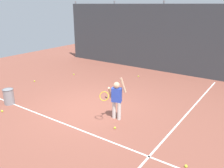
# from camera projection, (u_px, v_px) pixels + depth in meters

# --- Properties ---
(ground_plane) EXTENTS (20.00, 20.00, 0.00)m
(ground_plane) POSITION_uv_depth(u_px,v_px,m) (88.00, 108.00, 8.08)
(ground_plane) COLOR brown
(court_line_baseline) EXTENTS (9.00, 0.05, 0.00)m
(court_line_baseline) POSITION_uv_depth(u_px,v_px,m) (61.00, 123.00, 7.11)
(court_line_baseline) COLOR white
(court_line_baseline) RESTS_ON ground
(court_line_sideline) EXTENTS (0.05, 9.00, 0.00)m
(court_line_sideline) POSITION_uv_depth(u_px,v_px,m) (181.00, 120.00, 7.27)
(court_line_sideline) COLOR white
(court_line_sideline) RESTS_ON ground
(back_fence_windscreen) EXTENTS (12.15, 0.08, 3.42)m
(back_fence_windscreen) POSITION_uv_depth(u_px,v_px,m) (161.00, 39.00, 12.10)
(back_fence_windscreen) COLOR #383D42
(back_fence_windscreen) RESTS_ON ground
(fence_post_0) EXTENTS (0.09, 0.09, 3.57)m
(fence_post_0) POSITION_uv_depth(u_px,v_px,m) (77.00, 30.00, 15.33)
(fence_post_0) COLOR slate
(fence_post_0) RESTS_ON ground
(fence_post_1) EXTENTS (0.09, 0.09, 3.57)m
(fence_post_1) POSITION_uv_depth(u_px,v_px,m) (114.00, 33.00, 13.72)
(fence_post_1) COLOR slate
(fence_post_1) RESTS_ON ground
(fence_post_2) EXTENTS (0.09, 0.09, 3.57)m
(fence_post_2) POSITION_uv_depth(u_px,v_px,m) (162.00, 37.00, 12.12)
(fence_post_2) COLOR slate
(fence_post_2) RESTS_ON ground
(fence_post_3) EXTENTS (0.09, 0.09, 3.57)m
(fence_post_3) POSITION_uv_depth(u_px,v_px,m) (223.00, 42.00, 10.52)
(fence_post_3) COLOR slate
(fence_post_3) RESTS_ON ground
(tennis_player) EXTENTS (0.57, 0.74, 1.35)m
(tennis_player) POSITION_uv_depth(u_px,v_px,m) (116.00, 97.00, 7.12)
(tennis_player) COLOR silver
(tennis_player) RESTS_ON ground
(ball_hopper) EXTENTS (0.38, 0.38, 0.56)m
(ball_hopper) POSITION_uv_depth(u_px,v_px,m) (9.00, 96.00, 8.36)
(ball_hopper) COLOR gray
(ball_hopper) RESTS_ON ground
(tennis_ball_0) EXTENTS (0.07, 0.07, 0.07)m
(tennis_ball_0) POSITION_uv_depth(u_px,v_px,m) (115.00, 128.00, 6.75)
(tennis_ball_0) COLOR #CCE033
(tennis_ball_0) RESTS_ON ground
(tennis_ball_1) EXTENTS (0.07, 0.07, 0.07)m
(tennis_ball_1) POSITION_uv_depth(u_px,v_px,m) (35.00, 81.00, 10.83)
(tennis_ball_1) COLOR #CCE033
(tennis_ball_1) RESTS_ON ground
(tennis_ball_2) EXTENTS (0.07, 0.07, 0.07)m
(tennis_ball_2) POSITION_uv_depth(u_px,v_px,m) (2.00, 111.00, 7.80)
(tennis_ball_2) COLOR #CCE033
(tennis_ball_2) RESTS_ON ground
(tennis_ball_3) EXTENTS (0.07, 0.07, 0.07)m
(tennis_ball_3) POSITION_uv_depth(u_px,v_px,m) (74.00, 74.00, 11.87)
(tennis_ball_3) COLOR #CCE033
(tennis_ball_3) RESTS_ON ground
(tennis_ball_4) EXTENTS (0.07, 0.07, 0.07)m
(tennis_ball_4) POSITION_uv_depth(u_px,v_px,m) (113.00, 87.00, 10.02)
(tennis_ball_4) COLOR #CCE033
(tennis_ball_4) RESTS_ON ground
(tennis_ball_5) EXTENTS (0.07, 0.07, 0.07)m
(tennis_ball_5) POSITION_uv_depth(u_px,v_px,m) (138.00, 76.00, 11.56)
(tennis_ball_5) COLOR #CCE033
(tennis_ball_5) RESTS_ON ground
(tennis_ball_6) EXTENTS (0.07, 0.07, 0.07)m
(tennis_ball_6) POSITION_uv_depth(u_px,v_px,m) (186.00, 166.00, 5.16)
(tennis_ball_6) COLOR #CCE033
(tennis_ball_6) RESTS_ON ground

